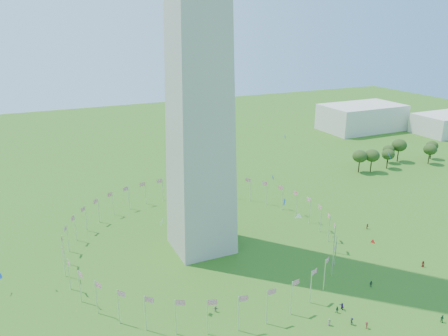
{
  "coord_description": "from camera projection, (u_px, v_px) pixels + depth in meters",
  "views": [
    {
      "loc": [
        -43.83,
        -61.98,
        66.16
      ],
      "look_at": [
        0.7,
        35.0,
        30.13
      ],
      "focal_mm": 35.0,
      "sensor_mm": 36.0,
      "label": 1
    }
  ],
  "objects": [
    {
      "name": "tree_line_east",
      "position": [
        394.0,
        156.0,
        208.31
      ],
      "size": [
        53.41,
        15.77,
        11.18
      ],
      "color": "#314D19",
      "rests_on": "ground"
    },
    {
      "name": "gov_building_east_b",
      "position": [
        446.0,
        124.0,
        268.38
      ],
      "size": [
        35.0,
        25.0,
        12.0
      ],
      "primitive_type": "cube",
      "color": "beige",
      "rests_on": "ground"
    },
    {
      "name": "gov_building_east_a",
      "position": [
        362.0,
        117.0,
        277.76
      ],
      "size": [
        50.0,
        30.0,
        16.0
      ],
      "primitive_type": "cube",
      "color": "beige",
      "rests_on": "ground"
    },
    {
      "name": "crowd",
      "position": [
        334.0,
        325.0,
        98.63
      ],
      "size": [
        109.22,
        58.14,
        1.88
      ],
      "color": "#173925",
      "rests_on": "ground"
    },
    {
      "name": "flag_ring",
      "position": [
        202.0,
        233.0,
        133.47
      ],
      "size": [
        80.24,
        80.24,
        9.0
      ],
      "color": "silver",
      "rests_on": "ground"
    },
    {
      "name": "kites_aloft",
      "position": [
        256.0,
        218.0,
        111.59
      ],
      "size": [
        99.49,
        75.7,
        34.67
      ],
      "color": "white",
      "rests_on": "ground"
    }
  ]
}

